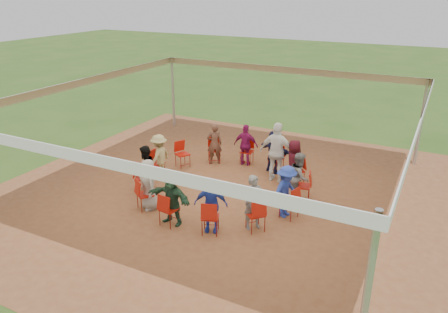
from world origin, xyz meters
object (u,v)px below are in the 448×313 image
at_px(chair_8, 142,178).
at_px(person_seated_4, 246,145).
at_px(person_seated_8, 149,184).
at_px(person_seated_10, 211,205).
at_px(chair_4, 247,152).
at_px(person_seated_7, 146,169).
at_px(chair_0, 289,202).
at_px(person_seated_9, 172,198).
at_px(chair_6, 183,154).
at_px(chair_9, 145,195).
at_px(person_seated_1, 299,177).
at_px(person_seated_2, 294,162).
at_px(chair_10, 169,209).
at_px(standing_person, 277,152).
at_px(laptop, 281,191).
at_px(chair_1, 303,186).
at_px(chair_11, 210,217).
at_px(person_seated_0, 286,192).
at_px(person_seated_11, 254,202).
at_px(person_seated_6, 159,156).
at_px(cable_coil, 211,186).
at_px(chair_2, 297,170).
at_px(person_seated_3, 274,151).
at_px(chair_7, 157,164).
at_px(chair_3, 276,158).
at_px(person_seated_5, 214,144).
at_px(chair_5, 214,150).
at_px(chair_12, 256,214).

height_order(chair_8, person_seated_4, person_seated_4).
distance_m(person_seated_8, person_seated_10, 2.12).
relative_size(chair_4, person_seated_7, 0.62).
bearing_deg(chair_0, person_seated_9, 136.81).
bearing_deg(person_seated_9, chair_6, 125.63).
bearing_deg(chair_9, person_seated_8, 90.00).
height_order(chair_0, person_seated_1, person_seated_1).
relative_size(chair_0, person_seated_2, 0.62).
distance_m(chair_10, person_seated_1, 3.87).
distance_m(person_seated_1, standing_person, 1.46).
height_order(chair_10, laptop, chair_10).
relative_size(chair_1, chair_11, 1.00).
bearing_deg(person_seated_0, person_seated_11, 166.15).
bearing_deg(person_seated_6, cable_coil, 94.54).
xyz_separation_m(chair_2, person_seated_2, (-0.09, -0.08, 0.28)).
bearing_deg(person_seated_3, person_seated_11, 124.62).
xyz_separation_m(chair_1, chair_7, (-4.75, -0.53, 0.00)).
bearing_deg(person_seated_0, chair_7, 97.10).
distance_m(chair_8, person_seated_1, 4.67).
relative_size(chair_3, person_seated_7, 0.62).
bearing_deg(person_seated_8, person_seated_1, 69.23).
relative_size(chair_2, person_seated_3, 0.62).
distance_m(chair_0, person_seated_11, 1.16).
bearing_deg(person_seated_11, chair_10, 155.10).
height_order(person_seated_0, person_seated_1, same).
bearing_deg(person_seated_5, chair_9, 54.37).
bearing_deg(person_seated_4, chair_10, 82.90).
distance_m(chair_1, chair_9, 4.50).
height_order(chair_7, person_seated_7, person_seated_7).
height_order(chair_7, person_seated_8, person_seated_8).
bearing_deg(chair_8, person_seated_6, 160.23).
xyz_separation_m(chair_3, chair_11, (-0.04, -4.50, 0.00)).
bearing_deg(chair_3, person_seated_10, 110.21).
distance_m(chair_5, person_seated_7, 3.12).
height_order(chair_2, cable_coil, chair_2).
bearing_deg(standing_person, person_seated_5, -10.19).
distance_m(person_seated_1, person_seated_8, 4.27).
bearing_deg(chair_6, person_seated_8, 43.19).
relative_size(chair_8, chair_12, 1.00).
height_order(chair_9, person_seated_3, person_seated_3).
height_order(person_seated_4, person_seated_10, same).
relative_size(chair_0, person_seated_7, 0.62).
bearing_deg(chair_8, chair_0, 69.23).
xyz_separation_m(chair_5, chair_10, (1.04, -4.38, 0.00)).
distance_m(chair_5, chair_6, 1.15).
relative_size(chair_4, chair_5, 1.00).
relative_size(chair_3, person_seated_8, 0.62).
relative_size(chair_4, standing_person, 0.47).
bearing_deg(chair_2, person_seated_7, 83.25).
distance_m(chair_5, person_seated_10, 4.67).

